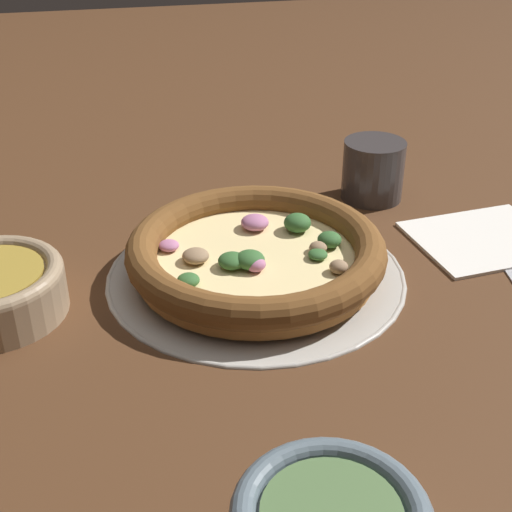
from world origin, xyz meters
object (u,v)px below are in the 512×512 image
(pizza_tray, at_px, (256,273))
(fork, at_px, (502,258))
(napkin, at_px, (485,238))
(pizza, at_px, (256,253))
(drinking_cup, at_px, (373,170))

(pizza_tray, distance_m, fork, 0.28)
(napkin, bearing_deg, pizza, 3.29)
(pizza, height_order, fork, pizza)
(pizza_tray, xyz_separation_m, drinking_cup, (-0.19, -0.16, 0.04))
(pizza_tray, height_order, pizza, pizza)
(pizza, bearing_deg, fork, 173.94)
(drinking_cup, height_order, napkin, drinking_cup)
(pizza_tray, bearing_deg, drinking_cup, -140.55)
(drinking_cup, bearing_deg, napkin, 121.73)
(napkin, relative_size, fork, 1.07)
(pizza, height_order, napkin, pizza)
(pizza_tray, bearing_deg, fork, 173.96)
(pizza, relative_size, drinking_cup, 3.48)
(napkin, bearing_deg, pizza_tray, 3.30)
(pizza_tray, bearing_deg, napkin, -176.70)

